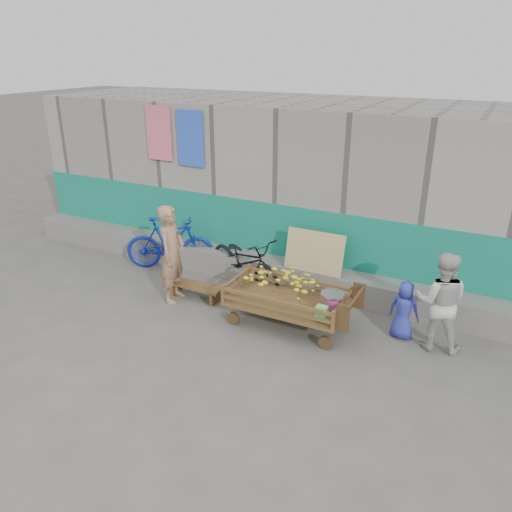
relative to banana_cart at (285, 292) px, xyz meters
The scene contains 9 objects.
ground 1.26m from the banana_cart, 104.89° to the right, with size 80.00×80.00×0.00m, color #52504B.
building_wall 3.11m from the banana_cart, 95.62° to the left, with size 12.00×3.50×3.00m.
banana_cart is the anchor object (origin of this frame).
bench 1.76m from the banana_cart, behind, with size 0.99×0.30×0.25m.
vendor_man 2.01m from the banana_cart, behind, with size 0.60×0.39×1.64m, color #986F54.
woman 2.17m from the banana_cart, 11.42° to the left, with size 0.70×0.55×1.44m, color beige.
child 1.72m from the banana_cart, 16.59° to the left, with size 0.43×0.28×0.88m, color #2A35A6.
bicycle_dark 1.55m from the banana_cart, 141.63° to the left, with size 0.62×1.76×0.93m, color black.
bicycle_blue 2.97m from the banana_cart, 161.21° to the left, with size 0.48×1.69×1.01m, color #12279C.
Camera 1 is at (2.95, -4.98, 3.90)m, focal length 35.00 mm.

